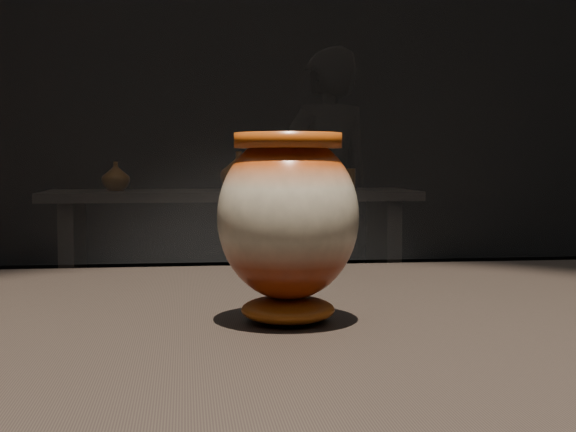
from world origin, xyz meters
The scene contains 6 objects.
main_vase centered at (0.05, -0.05, 1.01)m, with size 0.18×0.18×0.19m.
back_shelf centered at (0.20, 3.52, 0.64)m, with size 2.00×0.60×0.90m.
back_vase_left centered at (-0.42, 3.52, 0.98)m, with size 0.15×0.15×0.16m, color brown.
back_vase_mid centered at (0.24, 3.49, 1.01)m, with size 0.20×0.20×0.21m, color maroon.
back_vase_right centered at (0.85, 3.51, 0.96)m, with size 0.06×0.06×0.12m, color brown.
visitor centered at (0.83, 4.11, 0.88)m, with size 0.64×0.42×1.76m, color black.
Camera 1 is at (-0.05, -0.85, 1.06)m, focal length 50.00 mm.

